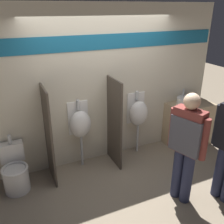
% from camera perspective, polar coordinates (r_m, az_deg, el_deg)
% --- Properties ---
extents(ground_plane, '(16.00, 16.00, 0.00)m').
position_cam_1_polar(ground_plane, '(4.43, 0.93, -13.42)').
color(ground_plane, gray).
extents(display_wall, '(4.49, 0.07, 2.70)m').
position_cam_1_polar(display_wall, '(4.30, -2.36, 5.88)').
color(display_wall, beige).
rests_on(display_wall, ground_plane).
extents(sink_counter, '(0.87, 0.54, 0.87)m').
position_cam_1_polar(sink_counter, '(5.29, 17.04, -2.58)').
color(sink_counter, tan).
rests_on(sink_counter, ground_plane).
extents(sink_basin, '(0.41, 0.41, 0.25)m').
position_cam_1_polar(sink_basin, '(5.11, 16.85, 2.53)').
color(sink_basin, white).
rests_on(sink_basin, sink_counter).
extents(cell_phone, '(0.07, 0.14, 0.01)m').
position_cam_1_polar(cell_phone, '(4.88, 16.10, 1.03)').
color(cell_phone, '#232328').
rests_on(cell_phone, sink_counter).
extents(divider_near_counter, '(0.03, 0.56, 1.56)m').
position_cam_1_polar(divider_near_counter, '(4.00, -14.28, -5.32)').
color(divider_near_counter, '#4C4238').
rests_on(divider_near_counter, ground_plane).
extents(divider_mid, '(0.03, 0.56, 1.56)m').
position_cam_1_polar(divider_mid, '(4.28, 0.54, -2.55)').
color(divider_mid, '#4C4238').
rests_on(divider_mid, ground_plane).
extents(urinal_near_counter, '(0.37, 0.26, 1.21)m').
position_cam_1_polar(urinal_near_counter, '(4.23, -7.29, -2.76)').
color(urinal_near_counter, silver).
rests_on(urinal_near_counter, ground_plane).
extents(urinal_far, '(0.37, 0.26, 1.21)m').
position_cam_1_polar(urinal_far, '(4.64, 6.00, -0.29)').
color(urinal_far, silver).
rests_on(urinal_far, ground_plane).
extents(toilet, '(0.39, 0.56, 0.83)m').
position_cam_1_polar(toilet, '(4.19, -21.22, -12.76)').
color(toilet, white).
rests_on(toilet, ground_plane).
extents(person_in_vest, '(0.33, 0.55, 1.64)m').
position_cam_1_polar(person_in_vest, '(3.52, 16.72, -6.49)').
color(person_in_vest, '#282D4C').
rests_on(person_in_vest, ground_plane).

